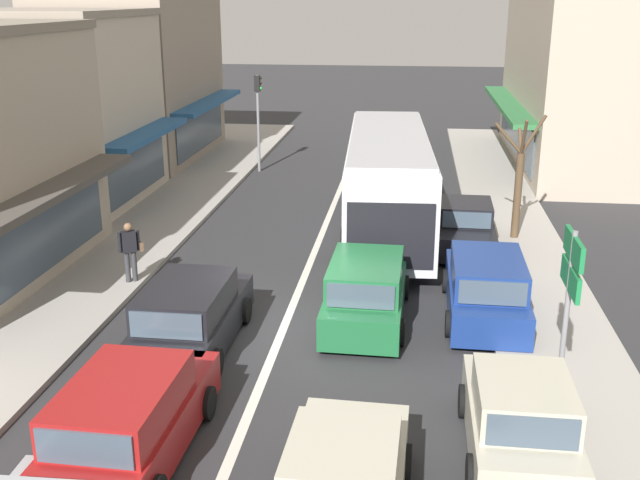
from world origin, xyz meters
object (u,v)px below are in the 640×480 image
Objects in this scene: directional_road_sign at (570,281)px; parked_wagon_kerb_second at (486,288)px; pedestrian_with_handbag_near at (130,248)px; parked_hatchback_kerb_front at (520,420)px; wagon_behind_bus_near at (366,291)px; traffic_light_downstreet at (258,107)px; parked_sedan_kerb_third at (464,227)px; street_tree_right at (518,184)px; city_bus at (388,176)px; wagon_queue_far_back at (129,421)px; wagon_adjacent_lane_trail at (190,317)px.

parked_wagon_kerb_second is at bearing 101.87° from directional_road_sign.
parked_hatchback_kerb_front is at bearing -35.99° from pedestrian_with_handbag_near.
traffic_light_downstreet is (-5.76, 15.45, 2.11)m from wagon_behind_bus_near.
directional_road_sign is at bearing -63.79° from traffic_light_downstreet.
traffic_light_downstreet is (-8.40, 9.59, 2.19)m from parked_sedan_kerb_third.
parked_hatchback_kerb_front is 0.92× the size of street_tree_right.
pedestrian_with_handbag_near is at bearing -153.77° from parked_sedan_kerb_third.
traffic_light_downstreet is 2.58× the size of pedestrian_with_handbag_near.
city_bus is at bearing 102.19° from parked_hatchback_kerb_front.
wagon_behind_bus_near and wagon_queue_far_back have the same top height.
parked_wagon_kerb_second is 5.31m from parked_sedan_kerb_third.
street_tree_right is 2.47× the size of pedestrian_with_handbag_near.
parked_wagon_kerb_second is 6.42m from street_tree_right.
street_tree_right is (7.78, 12.92, 1.10)m from wagon_queue_far_back.
wagon_adjacent_lane_trail is 1.00× the size of parked_wagon_kerb_second.
street_tree_right is (7.99, 8.70, 1.10)m from wagon_adjacent_lane_trail.
pedestrian_with_handbag_near is at bearing 152.18° from directional_road_sign.
directional_road_sign is at bearing -14.53° from wagon_adjacent_lane_trail.
traffic_light_downstreet reaches higher than parked_sedan_kerb_third.
wagon_adjacent_lane_trail is (-3.92, -9.20, -1.14)m from city_bus.
directional_road_sign is (0.88, 1.38, 1.99)m from parked_hatchback_kerb_front.
city_bus is at bearing 74.56° from wagon_queue_far_back.
wagon_queue_far_back is at bearing -69.54° from pedestrian_with_handbag_near.
parked_sedan_kerb_third is (-0.20, 5.30, -0.08)m from parked_wagon_kerb_second.
city_bus is at bearing 88.42° from wagon_behind_bus_near.
directional_road_sign is at bearing -92.65° from street_tree_right.
wagon_queue_far_back is 1.08× the size of traffic_light_downstreet.
parked_wagon_kerb_second is at bearing 11.05° from wagon_behind_bus_near.
wagon_behind_bus_near is at bearing -69.56° from traffic_light_downstreet.
wagon_behind_bus_near reaches higher than parked_sedan_kerb_third.
pedestrian_with_handbag_near is (-2.64, 3.40, 0.32)m from wagon_adjacent_lane_trail.
parked_sedan_kerb_third is (6.36, 7.84, -0.08)m from wagon_adjacent_lane_trail.
city_bus is at bearing -54.09° from traffic_light_downstreet.
street_tree_right reaches higher than wagon_behind_bus_near.
wagon_queue_far_back is 1.01× the size of parked_wagon_kerb_second.
directional_road_sign reaches higher than parked_sedan_kerb_third.
wagon_behind_bus_near and parked_wagon_kerb_second have the same top height.
pedestrian_with_handbag_near reaches higher than wagon_adjacent_lane_trail.
wagon_behind_bus_near is 7.13m from wagon_queue_far_back.
pedestrian_with_handbag_near is (-9.19, 0.87, 0.32)m from parked_wagon_kerb_second.
parked_wagon_kerb_second reaches higher than parked_hatchback_kerb_front.
wagon_queue_far_back is 2.78× the size of pedestrian_with_handbag_near.
city_bus is at bearing 111.60° from parked_wagon_kerb_second.
wagon_adjacent_lane_trail is at bearing -129.05° from parked_sedan_kerb_third.
city_bus reaches higher than parked_wagon_kerb_second.
parked_sedan_kerb_third is 2.19m from street_tree_right.
street_tree_right is (0.49, 10.64, -0.86)m from directional_road_sign.
directional_road_sign is 2.21× the size of pedestrian_with_handbag_near.
pedestrian_with_handbag_near reaches higher than parked_sedan_kerb_third.
wagon_adjacent_lane_trail is 4.23m from wagon_queue_far_back.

